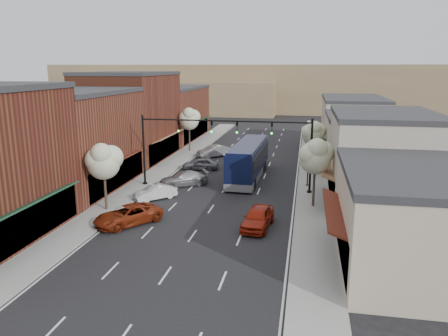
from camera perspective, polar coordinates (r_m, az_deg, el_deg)
The scene contains 29 objects.
ground at distance 34.42m, azimuth -2.44°, elevation -6.41°, with size 160.00×160.00×0.00m, color black.
sidewalk_left at distance 53.76m, azimuth -6.69°, elevation 0.74°, with size 2.80×73.00×0.15m, color gray.
sidewalk_right at distance 51.37m, azimuth 11.50°, elevation -0.01°, with size 2.80×73.00×0.15m, color gray.
curb_left at distance 53.36m, azimuth -5.25°, elevation 0.68°, with size 0.25×73.00×0.17m, color gray.
curb_right at distance 51.36m, azimuth 9.94°, elevation 0.05°, with size 0.25×73.00×0.17m, color gray.
bldg_left_midnear at distance 43.93m, azimuth -19.06°, elevation 3.43°, with size 10.14×14.10×9.40m.
bldg_left_midfar at distance 56.29m, azimuth -12.10°, elevation 6.60°, with size 10.14×14.10×10.90m.
bldg_left_far at distance 71.35m, azimuth -7.07°, elevation 7.10°, with size 10.14×18.10×8.40m.
bldg_right_near at distance 27.68m, azimuth 23.27°, elevation -6.04°, with size 9.14×12.10×5.90m.
bldg_right_midnear at distance 38.84m, azimuth 19.78°, elevation 1.05°, with size 9.14×12.10×7.90m.
bldg_right_midfar at distance 50.65m, azimuth 17.67°, elevation 3.01°, with size 9.14×12.10×6.40m.
bldg_right_far at distance 64.36m, azimuth 16.30°, elevation 5.58°, with size 9.14×16.10×7.40m.
hill_far at distance 121.93m, azimuth 7.34°, elevation 10.40°, with size 120.00×30.00×12.00m, color #7A6647.
hill_near at distance 114.53m, azimuth -5.83°, elevation 9.27°, with size 50.00×20.00×8.00m, color #7A6647.
signal_mast_right at distance 40.21m, azimuth 7.95°, elevation 3.13°, with size 8.22×0.46×7.00m.
signal_mast_left at distance 42.25m, azimuth -7.48°, elevation 3.63°, with size 8.22×0.46×7.00m.
tree_right_near at distance 36.22m, azimuth 11.92°, elevation 1.60°, with size 2.85×2.65×5.95m.
tree_right_far at distance 52.07m, azimuth 11.63°, elevation 4.54°, with size 2.85×2.65×5.43m.
tree_left_near at distance 35.97m, azimuth -15.44°, elevation 0.96°, with size 2.85×2.65×5.69m.
tree_left_far at distance 60.03m, azimuth -4.55°, elevation 6.46°, with size 2.85×2.65×6.13m.
lamp_post_near at distance 42.92m, azimuth 10.97°, elevation 1.45°, with size 0.44×0.44×4.44m.
lamp_post_far at distance 60.18m, azimuth 10.98°, elevation 4.75°, with size 0.44×0.44×4.44m.
coach_bus at distance 45.73m, azimuth 3.21°, elevation 1.04°, with size 3.02×12.39×3.77m.
red_hatchback at distance 32.07m, azimuth 4.44°, elevation -6.45°, with size 1.84×4.58×1.56m, color #9A1C0B.
parked_car_a at distance 33.43m, azimuth -12.43°, elevation -6.03°, with size 2.37×5.14×1.43m, color maroon.
parked_car_b at distance 39.16m, azimuth -9.00°, elevation -3.16°, with size 1.35×3.86×1.27m, color silver.
parked_car_c at distance 43.24m, azimuth -5.31°, elevation -1.40°, with size 1.98×4.88×1.42m, color gray.
parked_car_d at distance 49.74m, azimuth -3.09°, elevation 0.54°, with size 1.64×4.08×1.39m, color slate.
parked_car_e at distance 56.89m, azimuth -1.29°, elevation 2.21°, with size 1.60×4.58×1.51m, color #9A9B9F.
Camera 1 is at (7.48, -31.58, 11.48)m, focal length 35.00 mm.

